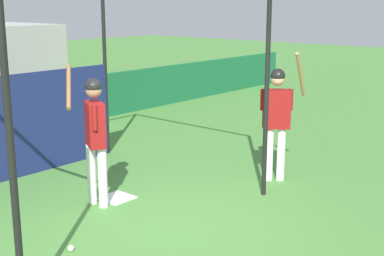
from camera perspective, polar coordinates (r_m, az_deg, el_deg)
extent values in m
plane|color=#477F38|center=(7.03, -2.46, -10.58)|extent=(60.00, 60.00, 0.00)
cube|color=maroon|center=(12.62, -18.94, 4.83)|extent=(0.45, 0.40, 0.10)
cube|color=maroon|center=(12.75, -19.43, 5.91)|extent=(0.45, 0.06, 0.40)
cube|color=maroon|center=(12.91, -16.84, 5.15)|extent=(0.45, 0.40, 0.10)
cube|color=maroon|center=(13.03, -17.34, 6.21)|extent=(0.45, 0.06, 0.40)
cube|color=maroon|center=(13.54, -18.81, 7.07)|extent=(0.45, 0.40, 0.10)
cube|color=maroon|center=(13.68, -19.28, 8.06)|extent=(0.45, 0.06, 0.40)
cylinder|color=black|center=(4.96, -18.77, -2.10)|extent=(0.07, 0.07, 3.17)
cylinder|color=black|center=(7.84, 7.98, 3.91)|extent=(0.07, 0.07, 3.17)
cylinder|color=black|center=(10.19, -9.24, 6.00)|extent=(0.07, 0.07, 3.17)
cube|color=navy|center=(9.12, -18.89, -0.02)|extent=(4.05, 0.03, 1.72)
cube|color=white|center=(8.08, -8.04, -7.38)|extent=(0.44, 0.44, 0.02)
cylinder|color=white|center=(7.65, -9.51, -5.22)|extent=(0.18, 0.18, 0.88)
cylinder|color=white|center=(7.81, -10.65, -4.88)|extent=(0.18, 0.18, 0.88)
cube|color=maroon|center=(7.53, -10.31, 0.38)|extent=(0.40, 0.48, 0.62)
sphere|color=#A37556|center=(7.44, -10.47, 4.00)|extent=(0.22, 0.22, 0.22)
sphere|color=black|center=(7.43, -10.48, 4.37)|extent=(0.23, 0.23, 0.23)
cylinder|color=maroon|center=(7.28, -10.34, 1.07)|extent=(0.10, 0.10, 0.34)
cylinder|color=maroon|center=(7.71, -10.95, 1.72)|extent=(0.10, 0.10, 0.34)
cylinder|color=brown|center=(7.64, -13.03, 4.32)|extent=(0.51, 0.62, 0.54)
sphere|color=brown|center=(7.67, -10.29, 2.61)|extent=(0.08, 0.08, 0.08)
cylinder|color=white|center=(8.77, 8.21, -2.77)|extent=(0.18, 0.18, 0.88)
cylinder|color=white|center=(8.79, 9.47, -2.78)|extent=(0.18, 0.18, 0.88)
cube|color=maroon|center=(8.61, 9.02, 2.02)|extent=(0.44, 0.47, 0.62)
sphere|color=tan|center=(8.53, 9.13, 5.19)|extent=(0.22, 0.22, 0.22)
sphere|color=black|center=(8.52, 9.14, 5.52)|extent=(0.23, 0.23, 0.23)
cylinder|color=maroon|center=(8.60, 7.53, 3.01)|extent=(0.10, 0.10, 0.34)
cylinder|color=maroon|center=(8.65, 10.50, 2.96)|extent=(0.10, 0.10, 0.34)
cylinder|color=#AD7F4C|center=(8.57, 11.52, 5.58)|extent=(0.55, 0.19, 0.75)
sphere|color=#AD7F4C|center=(8.69, 9.83, 3.37)|extent=(0.08, 0.08, 0.08)
sphere|color=white|center=(6.55, -12.80, -12.40)|extent=(0.07, 0.07, 0.07)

